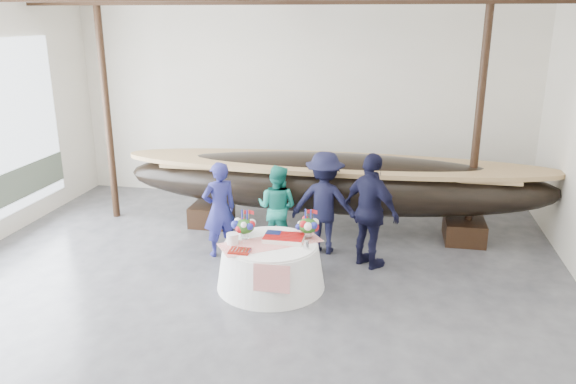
# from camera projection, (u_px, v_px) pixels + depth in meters

# --- Properties ---
(floor) EXTENTS (10.00, 12.00, 0.01)m
(floor) POSITION_uv_depth(u_px,v_px,m) (220.00, 336.00, 7.27)
(floor) COLOR #3D3D42
(floor) RESTS_ON ground
(wall_back) EXTENTS (10.00, 0.02, 4.50)m
(wall_back) POSITION_uv_depth(u_px,v_px,m) (299.00, 99.00, 12.22)
(wall_back) COLOR silver
(wall_back) RESTS_ON ground
(pavilion_structure) EXTENTS (9.80, 11.76, 4.50)m
(pavilion_structure) POSITION_uv_depth(u_px,v_px,m) (226.00, 13.00, 6.74)
(pavilion_structure) COLOR black
(pavilion_structure) RESTS_ON ground
(longboat_display) EXTENTS (8.12, 1.62, 1.52)m
(longboat_display) POSITION_uv_depth(u_px,v_px,m) (334.00, 183.00, 10.57)
(longboat_display) COLOR black
(longboat_display) RESTS_ON ground
(banquet_table) EXTENTS (1.65, 1.65, 0.71)m
(banquet_table) POSITION_uv_depth(u_px,v_px,m) (271.00, 264.00, 8.54)
(banquet_table) COLOR white
(banquet_table) RESTS_ON ground
(tabletop_items) EXTENTS (1.57, 1.32, 0.40)m
(tabletop_items) POSITION_uv_depth(u_px,v_px,m) (273.00, 230.00, 8.53)
(tabletop_items) COLOR red
(tabletop_items) RESTS_ON banquet_table
(guest_woman_blue) EXTENTS (0.72, 0.69, 1.66)m
(guest_woman_blue) POSITION_uv_depth(u_px,v_px,m) (220.00, 209.00, 9.54)
(guest_woman_blue) COLOR navy
(guest_woman_blue) RESTS_ON ground
(guest_woman_teal) EXTENTS (0.85, 0.72, 1.52)m
(guest_woman_teal) POSITION_uv_depth(u_px,v_px,m) (277.00, 207.00, 9.85)
(guest_woman_teal) COLOR #1B8B77
(guest_woman_teal) RESTS_ON ground
(guest_man_left) EXTENTS (1.19, 0.73, 1.80)m
(guest_man_left) POSITION_uv_depth(u_px,v_px,m) (325.00, 203.00, 9.65)
(guest_man_left) COLOR black
(guest_man_left) RESTS_ON ground
(guest_man_right) EXTENTS (1.16, 1.08, 1.92)m
(guest_man_right) POSITION_uv_depth(u_px,v_px,m) (371.00, 211.00, 9.05)
(guest_man_right) COLOR black
(guest_man_right) RESTS_ON ground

